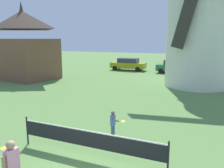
{
  "coord_description": "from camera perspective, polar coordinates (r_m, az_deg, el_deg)",
  "views": [
    {
      "loc": [
        3.33,
        -4.86,
        4.0
      ],
      "look_at": [
        -0.33,
        3.54,
        2.22
      ],
      "focal_mm": 37.33,
      "sensor_mm": 36.0,
      "label": 1
    }
  ],
  "objects": [
    {
      "name": "chapel",
      "position": [
        25.25,
        -20.81,
        8.68
      ],
      "size": [
        6.9,
        5.48,
        7.6
      ],
      "color": "brown",
      "rests_on": "ground_plane"
    },
    {
      "name": "windmill",
      "position": [
        21.06,
        20.88,
        16.7
      ],
      "size": [
        10.88,
        5.99,
        14.1
      ],
      "color": "silver",
      "rests_on": "ground_plane"
    },
    {
      "name": "parked_car_mustard",
      "position": [
        30.06,
        3.98,
        4.9
      ],
      "size": [
        4.49,
        1.97,
        1.56
      ],
      "color": "#999919",
      "rests_on": "ground_plane"
    },
    {
      "name": "player_far",
      "position": [
        9.65,
        0.36,
        -9.36
      ],
      "size": [
        0.68,
        0.46,
        1.12
      ],
      "color": "slate",
      "rests_on": "ground_plane"
    },
    {
      "name": "parked_car_green",
      "position": [
        28.19,
        15.04,
        4.14
      ],
      "size": [
        4.11,
        2.05,
        1.56
      ],
      "color": "#1E6638",
      "rests_on": "ground_plane"
    },
    {
      "name": "player_near",
      "position": [
        6.73,
        -23.34,
        -17.74
      ],
      "size": [
        0.8,
        0.68,
        1.53
      ],
      "color": "slate",
      "rests_on": "ground_plane"
    },
    {
      "name": "tennis_net",
      "position": [
        8.08,
        -5.83,
        -13.26
      ],
      "size": [
        5.39,
        0.06,
        1.1
      ],
      "color": "black",
      "rests_on": "ground_plane"
    }
  ]
}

